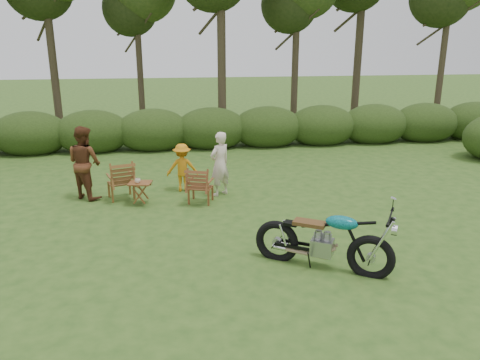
{
  "coord_description": "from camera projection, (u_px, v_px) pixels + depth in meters",
  "views": [
    {
      "loc": [
        -1.42,
        -7.07,
        3.65
      ],
      "look_at": [
        -0.06,
        1.9,
        0.9
      ],
      "focal_mm": 35.0,
      "sensor_mm": 36.0,
      "label": 1
    }
  ],
  "objects": [
    {
      "name": "motorcycle",
      "position": [
        321.0,
        267.0,
        7.81
      ],
      "size": [
        2.31,
        1.87,
        1.26
      ],
      "primitive_type": null,
      "rotation": [
        0.0,
        0.0,
        -0.55
      ],
      "color": "#0EADB7",
      "rests_on": "ground"
    },
    {
      "name": "lawn_chair_right",
      "position": [
        201.0,
        202.0,
        10.88
      ],
      "size": [
        0.75,
        0.75,
        0.86
      ],
      "primitive_type": null,
      "rotation": [
        0.0,
        0.0,
        2.81
      ],
      "color": "brown",
      "rests_on": "ground"
    },
    {
      "name": "ground",
      "position": [
        260.0,
        262.0,
        7.95
      ],
      "size": [
        80.0,
        80.0,
        0.0
      ],
      "primitive_type": "plane",
      "color": "#2A4B19",
      "rests_on": "ground"
    },
    {
      "name": "cup",
      "position": [
        138.0,
        181.0,
        10.54
      ],
      "size": [
        0.13,
        0.13,
        0.1
      ],
      "primitive_type": "imported",
      "rotation": [
        0.0,
        0.0,
        -0.02
      ],
      "color": "beige",
      "rests_on": "side_table"
    },
    {
      "name": "tree_line",
      "position": [
        222.0,
        34.0,
        16.14
      ],
      "size": [
        22.52,
        11.62,
        8.14
      ],
      "color": "#362A1D",
      "rests_on": "ground"
    },
    {
      "name": "side_table",
      "position": [
        141.0,
        193.0,
        10.67
      ],
      "size": [
        0.59,
        0.53,
        0.53
      ],
      "primitive_type": null,
      "rotation": [
        0.0,
        0.0,
        -0.2
      ],
      "color": "brown",
      "rests_on": "ground"
    },
    {
      "name": "adult_b",
      "position": [
        88.0,
        197.0,
        11.21
      ],
      "size": [
        1.07,
        1.05,
        1.73
      ],
      "primitive_type": "imported",
      "rotation": [
        0.0,
        0.0,
        2.42
      ],
      "color": "#582E19",
      "rests_on": "ground"
    },
    {
      "name": "child",
      "position": [
        183.0,
        190.0,
        11.73
      ],
      "size": [
        0.78,
        0.46,
        1.2
      ],
      "primitive_type": "imported",
      "rotation": [
        0.0,
        0.0,
        3.12
      ],
      "color": "orange",
      "rests_on": "ground"
    },
    {
      "name": "lawn_chair_left",
      "position": [
        122.0,
        198.0,
        11.15
      ],
      "size": [
        0.8,
        0.8,
        0.93
      ],
      "primitive_type": null,
      "rotation": [
        0.0,
        0.0,
        3.45
      ],
      "color": "brown",
      "rests_on": "ground"
    },
    {
      "name": "adult_a",
      "position": [
        220.0,
        195.0,
        11.41
      ],
      "size": [
        0.68,
        0.63,
        1.56
      ],
      "primitive_type": "imported",
      "rotation": [
        0.0,
        0.0,
        3.77
      ],
      "color": "beige",
      "rests_on": "ground"
    }
  ]
}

